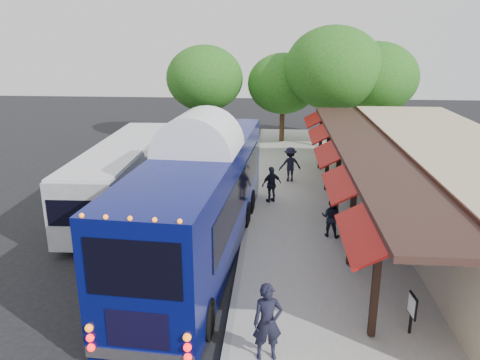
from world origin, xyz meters
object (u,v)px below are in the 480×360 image
(ped_a, at_px, (268,322))
(sign_board, at_px, (412,308))
(ped_b, at_px, (331,217))
(ped_c, at_px, (272,184))
(ped_d, at_px, (290,164))
(city_bus, at_px, (124,173))
(coach_bus, at_px, (200,196))

(ped_a, bearing_deg, sign_board, 8.25)
(ped_b, distance_m, ped_c, 4.46)
(ped_d, bearing_deg, ped_c, 60.64)
(ped_b, relative_size, sign_board, 1.39)
(ped_c, bearing_deg, ped_a, 59.27)
(city_bus, xyz_separation_m, sign_board, (10.56, -9.15, -0.72))
(ped_b, bearing_deg, coach_bus, 37.75)
(city_bus, relative_size, ped_b, 7.01)
(sign_board, bearing_deg, ped_d, 96.02)
(ped_d, relative_size, sign_board, 1.63)
(ped_d, bearing_deg, ped_a, 72.80)
(ped_a, bearing_deg, ped_d, 76.19)
(city_bus, distance_m, sign_board, 13.99)
(city_bus, height_order, ped_c, city_bus)
(city_bus, bearing_deg, ped_b, -19.41)
(coach_bus, bearing_deg, sign_board, -32.06)
(ped_a, bearing_deg, coach_bus, 103.12)
(ped_c, bearing_deg, coach_bus, 34.17)
(ped_d, bearing_deg, city_bus, 14.87)
(ped_c, relative_size, sign_board, 1.51)
(ped_a, distance_m, ped_b, 7.80)
(coach_bus, relative_size, ped_c, 7.68)
(ped_a, distance_m, ped_c, 11.22)
(ped_a, relative_size, sign_board, 1.73)
(sign_board, bearing_deg, coach_bus, 137.76)
(coach_bus, relative_size, city_bus, 1.19)
(city_bus, bearing_deg, coach_bus, -48.20)
(ped_b, relative_size, ped_d, 0.85)
(coach_bus, distance_m, ped_b, 5.27)
(coach_bus, height_order, ped_b, coach_bus)
(coach_bus, height_order, ped_d, coach_bus)
(ped_c, bearing_deg, ped_b, 91.02)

